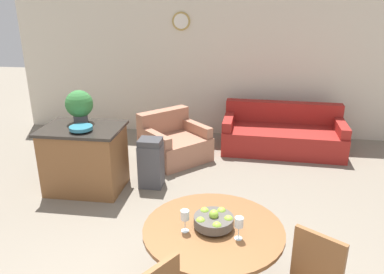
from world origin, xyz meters
name	(u,v)px	position (x,y,z in m)	size (l,w,h in m)	color
wall_back	(219,66)	(0.00, 5.27, 1.35)	(8.00, 0.09, 2.70)	beige
dining_table	(213,246)	(0.29, 0.72, 0.60)	(1.18, 1.18, 0.77)	brown
fruit_bowl	(214,220)	(0.29, 0.72, 0.85)	(0.33, 0.33, 0.17)	#4C4742
wine_glass_left	(185,216)	(0.06, 0.64, 0.92)	(0.07, 0.07, 0.19)	silver
wine_glass_right	(239,223)	(0.50, 0.60, 0.92)	(0.07, 0.07, 0.19)	silver
kitchen_island	(85,158)	(-1.67, 2.62, 0.47)	(1.08, 0.79, 0.93)	brown
teal_bowl	(81,128)	(-1.60, 2.46, 0.97)	(0.30, 0.30, 0.07)	teal
potted_plant	(79,105)	(-1.76, 2.81, 1.18)	(0.38, 0.38, 0.46)	#4C4C51
trash_bin	(151,163)	(-0.78, 2.83, 0.36)	(0.33, 0.30, 0.72)	#47474C
couch	(282,135)	(1.21, 4.51, 0.28)	(2.12, 1.05, 0.80)	maroon
armchair	(174,143)	(-0.64, 3.86, 0.27)	(1.31, 1.31, 0.78)	#A87056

